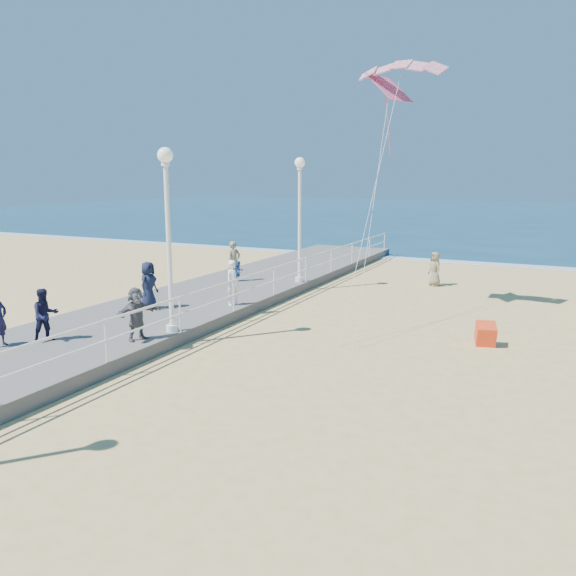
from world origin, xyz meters
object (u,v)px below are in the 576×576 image
at_px(toddler_held, 239,271).
at_px(spectator_6, 234,261).
at_px(beach_walker_c, 435,269).
at_px(spectator_4, 148,285).
at_px(lamp_post_far, 300,207).
at_px(lamp_post_mid, 168,221).
at_px(spectator_7, 45,315).
at_px(box_kite, 485,336).
at_px(spectator_5, 136,314).
at_px(woman_holding_toddler, 233,283).

height_order(toddler_held, spectator_6, spectator_6).
bearing_deg(beach_walker_c, spectator_4, -78.60).
xyz_separation_m(lamp_post_far, spectator_4, (-2.52, -6.99, -2.43)).
bearing_deg(spectator_4, spectator_6, -4.69).
relative_size(lamp_post_mid, spectator_7, 3.57).
bearing_deg(spectator_7, toddler_held, 0.95).
xyz_separation_m(spectator_6, spectator_7, (0.08, -10.15, -0.13)).
bearing_deg(spectator_4, lamp_post_far, -25.24).
height_order(spectator_7, box_kite, spectator_7).
bearing_deg(lamp_post_far, spectator_5, -91.89).
distance_m(lamp_post_far, spectator_4, 7.82).
xyz_separation_m(lamp_post_mid, spectator_5, (-0.33, -1.14, -2.51)).
relative_size(lamp_post_far, spectator_7, 3.57).
relative_size(woman_holding_toddler, spectator_7, 1.09).
bearing_deg(lamp_post_mid, woman_holding_toddler, 92.70).
relative_size(woman_holding_toddler, box_kite, 2.70).
distance_m(spectator_4, spectator_7, 4.36).
xyz_separation_m(toddler_held, spectator_7, (-2.49, -6.29, -0.47)).
bearing_deg(beach_walker_c, spectator_7, -69.95).
bearing_deg(toddler_held, lamp_post_mid, -159.68).
bearing_deg(box_kite, woman_holding_toddler, 165.80).
distance_m(toddler_held, spectator_5, 5.11).
xyz_separation_m(spectator_7, box_kite, (10.92, 6.24, -0.85)).
distance_m(lamp_post_mid, spectator_6, 8.56).
height_order(spectator_7, beach_walker_c, spectator_7).
bearing_deg(spectator_4, beach_walker_c, -41.02).
bearing_deg(lamp_post_mid, spectator_7, -136.94).
relative_size(lamp_post_mid, box_kite, 8.87).
xyz_separation_m(spectator_6, beach_walker_c, (7.71, 4.88, -0.49)).
distance_m(spectator_6, box_kite, 11.71).
bearing_deg(toddler_held, beach_walker_c, -10.57).
height_order(toddler_held, spectator_5, toddler_held).
bearing_deg(woman_holding_toddler, box_kite, -69.40).
relative_size(lamp_post_far, spectator_6, 3.02).
height_order(lamp_post_far, box_kite, lamp_post_far).
xyz_separation_m(beach_walker_c, box_kite, (3.29, -8.78, -0.49)).
bearing_deg(spectator_6, beach_walker_c, -35.00).
distance_m(lamp_post_far, spectator_7, 11.90).
distance_m(spectator_4, spectator_5, 3.83).
distance_m(woman_holding_toddler, spectator_5, 4.93).
bearing_deg(spectator_5, spectator_7, 136.14).
height_order(lamp_post_far, spectator_6, lamp_post_far).
bearing_deg(toddler_held, woman_holding_toddler, 154.90).
xyz_separation_m(woman_holding_toddler, toddler_held, (0.15, 0.15, 0.41)).
distance_m(woman_holding_toddler, spectator_4, 2.94).
relative_size(spectator_5, spectator_7, 1.01).
relative_size(spectator_7, box_kite, 2.49).
bearing_deg(woman_holding_toddler, spectator_7, 179.06).
relative_size(spectator_4, box_kite, 2.76).
bearing_deg(toddler_held, spectator_6, 53.49).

